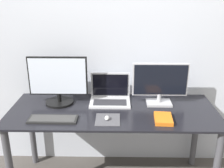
# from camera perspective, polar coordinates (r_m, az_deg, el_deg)

# --- Properties ---
(wall_back) EXTENTS (7.00, 0.05, 2.50)m
(wall_back) POSITION_cam_1_polar(r_m,az_deg,el_deg) (2.54, 0.35, 8.25)
(wall_back) COLOR silver
(wall_back) RESTS_ON ground_plane
(desk) EXTENTS (1.81, 0.72, 0.78)m
(desk) POSITION_cam_1_polar(r_m,az_deg,el_deg) (2.35, 0.19, -8.52)
(desk) COLOR black
(desk) RESTS_ON ground_plane
(monitor_left) EXTENTS (0.53, 0.25, 0.44)m
(monitor_left) POSITION_cam_1_polar(r_m,az_deg,el_deg) (2.39, -11.65, 0.59)
(monitor_left) COLOR black
(monitor_left) RESTS_ON desk
(monitor_right) EXTENTS (0.49, 0.16, 0.38)m
(monitor_right) POSITION_cam_1_polar(r_m,az_deg,el_deg) (2.37, 10.41, 0.19)
(monitor_right) COLOR #B2B2B7
(monitor_right) RESTS_ON desk
(laptop) EXTENTS (0.37, 0.25, 0.26)m
(laptop) POSITION_cam_1_polar(r_m,az_deg,el_deg) (2.43, -0.42, -2.43)
(laptop) COLOR silver
(laptop) RESTS_ON desk
(keyboard) EXTENTS (0.39, 0.15, 0.02)m
(keyboard) POSITION_cam_1_polar(r_m,az_deg,el_deg) (2.17, -12.74, -7.48)
(keyboard) COLOR black
(keyboard) RESTS_ON desk
(mousepad) EXTENTS (0.20, 0.21, 0.00)m
(mousepad) POSITION_cam_1_polar(r_m,az_deg,el_deg) (2.13, -0.93, -7.76)
(mousepad) COLOR #47474C
(mousepad) RESTS_ON desk
(mouse) EXTENTS (0.04, 0.06, 0.03)m
(mouse) POSITION_cam_1_polar(r_m,az_deg,el_deg) (2.11, -1.10, -7.39)
(mouse) COLOR silver
(mouse) RESTS_ON mousepad
(book) EXTENTS (0.15, 0.21, 0.03)m
(book) POSITION_cam_1_polar(r_m,az_deg,el_deg) (2.15, 11.10, -7.43)
(book) COLOR orange
(book) RESTS_ON desk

